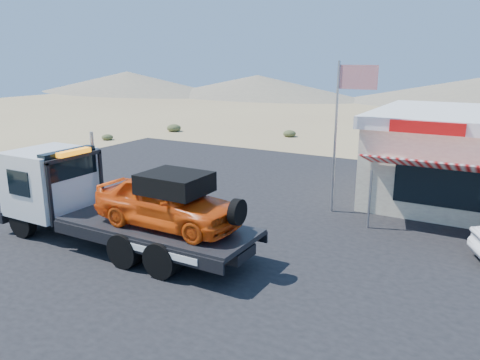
# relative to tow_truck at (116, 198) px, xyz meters

# --- Properties ---
(ground) EXTENTS (120.00, 120.00, 0.00)m
(ground) POSITION_rel_tow_truck_xyz_m (0.35, 2.48, -1.66)
(ground) COLOR #937A54
(ground) RESTS_ON ground
(asphalt_lot) EXTENTS (32.00, 24.00, 0.02)m
(asphalt_lot) POSITION_rel_tow_truck_xyz_m (2.35, 5.48, -1.65)
(asphalt_lot) COLOR black
(asphalt_lot) RESTS_ON ground
(tow_truck) EXTENTS (9.22, 2.73, 3.08)m
(tow_truck) POSITION_rel_tow_truck_xyz_m (0.00, 0.00, 0.00)
(tow_truck) COLOR black
(tow_truck) RESTS_ON asphalt_lot
(flagpole) EXTENTS (1.55, 0.10, 6.00)m
(flagpole) POSITION_rel_tow_truck_xyz_m (5.28, 6.98, 2.11)
(flagpole) COLOR #99999E
(flagpole) RESTS_ON asphalt_lot
(desert_scrub) EXTENTS (26.91, 33.41, 0.66)m
(desert_scrub) POSITION_rel_tow_truck_xyz_m (-13.25, 10.70, -1.37)
(desert_scrub) COLOR #3C4424
(desert_scrub) RESTS_ON ground
(distant_hills) EXTENTS (126.00, 48.00, 4.20)m
(distant_hills) POSITION_rel_tow_truck_xyz_m (-9.42, 57.63, 0.23)
(distant_hills) COLOR #726B59
(distant_hills) RESTS_ON ground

